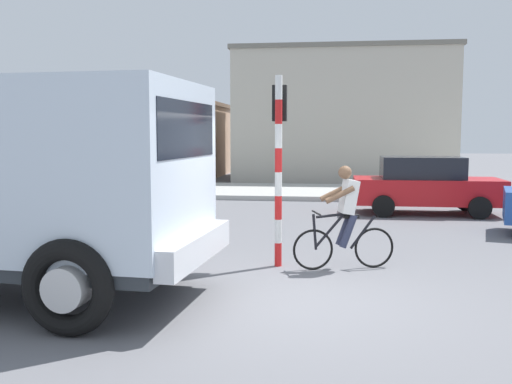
{
  "coord_description": "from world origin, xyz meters",
  "views": [
    {
      "loc": [
        0.33,
        -7.68,
        2.24
      ],
      "look_at": [
        -0.98,
        2.5,
        1.2
      ],
      "focal_mm": 40.46,
      "sensor_mm": 36.0,
      "label": 1
    }
  ],
  "objects_px": {
    "truck_foreground": "(8,176)",
    "cyclist": "(345,217)",
    "traffic_light_pole": "(279,144)",
    "car_red_near": "(425,185)"
  },
  "relations": [
    {
      "from": "cyclist",
      "to": "traffic_light_pole",
      "type": "relative_size",
      "value": 0.54
    },
    {
      "from": "cyclist",
      "to": "truck_foreground",
      "type": "bearing_deg",
      "value": -154.04
    },
    {
      "from": "traffic_light_pole",
      "to": "cyclist",
      "type": "bearing_deg",
      "value": -7.41
    },
    {
      "from": "truck_foreground",
      "to": "traffic_light_pole",
      "type": "xyz_separation_m",
      "value": [
        3.48,
        2.38,
        0.4
      ]
    },
    {
      "from": "traffic_light_pole",
      "to": "car_red_near",
      "type": "height_order",
      "value": "traffic_light_pole"
    },
    {
      "from": "truck_foreground",
      "to": "traffic_light_pole",
      "type": "height_order",
      "value": "traffic_light_pole"
    },
    {
      "from": "truck_foreground",
      "to": "car_red_near",
      "type": "relative_size",
      "value": 1.39
    },
    {
      "from": "truck_foreground",
      "to": "traffic_light_pole",
      "type": "relative_size",
      "value": 1.75
    },
    {
      "from": "truck_foreground",
      "to": "cyclist",
      "type": "xyz_separation_m",
      "value": [
        4.59,
        2.23,
        -0.8
      ]
    },
    {
      "from": "truck_foreground",
      "to": "cyclist",
      "type": "height_order",
      "value": "truck_foreground"
    }
  ]
}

